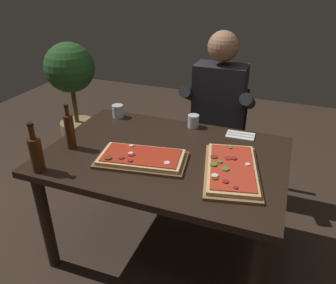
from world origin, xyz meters
The scene contains 12 objects.
ground_plane centered at (0.00, 0.00, 0.00)m, with size 6.40×6.40×0.00m, color #38281E.
dining_table centered at (0.00, 0.00, 0.64)m, with size 1.40×0.96×0.74m.
pizza_rectangular_front centered at (-0.09, -0.13, 0.76)m, with size 0.54×0.35×0.05m.
pizza_rectangular_left centered at (0.41, -0.07, 0.76)m, with size 0.39×0.58×0.05m.
wine_bottle_dark centered at (-0.57, -0.42, 0.85)m, with size 0.07×0.07×0.28m.
oil_bottle_amber centered at (-0.55, -0.14, 0.85)m, with size 0.06×0.06×0.28m.
tumbler_near_camera centered at (0.05, 0.41, 0.78)m, with size 0.08×0.08×0.09m.
tumbler_far_side centered at (-0.52, 0.38, 0.78)m, with size 0.08×0.08×0.09m.
napkin_cutlery_set centered at (0.38, 0.38, 0.74)m, with size 0.18×0.12×0.01m.
diner_chair centered at (0.14, 0.86, 0.49)m, with size 0.44×0.44×0.87m.
seated_diner centered at (0.14, 0.74, 0.74)m, with size 0.53×0.41×1.33m.
potted_plant_corner centered at (-1.35, 0.98, 0.69)m, with size 0.47×0.47×1.11m.
Camera 1 is at (0.62, -1.58, 1.71)m, focal length 35.24 mm.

